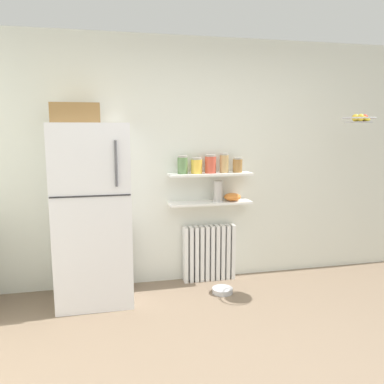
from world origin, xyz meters
TOP-DOWN VIEW (x-y plane):
  - ground_plane at (0.00, 0.50)m, footprint 7.04×7.04m
  - back_wall at (0.00, 2.05)m, footprint 7.04×0.10m
  - refrigerator at (-1.17, 1.68)m, footprint 0.70×0.67m
  - radiator at (0.05, 1.92)m, footprint 0.58×0.12m
  - wall_shelf_lower at (0.05, 1.89)m, footprint 0.89×0.22m
  - wall_shelf_upper at (0.05, 1.89)m, footprint 0.89×0.22m
  - storage_jar_0 at (-0.25, 1.89)m, footprint 0.11×0.11m
  - storage_jar_1 at (-0.10, 1.89)m, footprint 0.12×0.12m
  - storage_jar_2 at (0.05, 1.89)m, footprint 0.12×0.12m
  - storage_jar_3 at (0.20, 1.89)m, footprint 0.10×0.10m
  - storage_jar_4 at (0.36, 1.89)m, footprint 0.10×0.10m
  - vase at (0.14, 1.89)m, footprint 0.10×0.10m
  - shelf_bowl at (0.30, 1.89)m, footprint 0.18×0.18m
  - pet_food_bowl at (0.10, 1.54)m, footprint 0.21×0.21m
  - hanging_fruit_basket at (1.47, 1.42)m, footprint 0.33×0.33m

SIDE VIEW (x-z plane):
  - ground_plane at x=0.00m, z-range 0.00..0.00m
  - pet_food_bowl at x=0.10m, z-range 0.00..0.05m
  - radiator at x=0.05m, z-range 0.00..0.61m
  - wall_shelf_lower at x=0.05m, z-range 0.86..0.89m
  - refrigerator at x=-1.17m, z-range -0.05..1.84m
  - shelf_bowl at x=0.30m, z-range 0.89..0.97m
  - vase at x=0.14m, z-range 0.89..1.11m
  - wall_shelf_upper at x=0.05m, z-range 1.17..1.20m
  - storage_jar_4 at x=0.36m, z-range 1.20..1.36m
  - storage_jar_1 at x=-0.10m, z-range 1.20..1.36m
  - storage_jar_0 at x=-0.25m, z-range 1.20..1.39m
  - storage_jar_2 at x=0.05m, z-range 1.20..1.39m
  - storage_jar_3 at x=0.20m, z-range 1.20..1.40m
  - back_wall at x=0.00m, z-range 0.00..2.60m
  - hanging_fruit_basket at x=1.47m, z-range 1.72..1.80m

